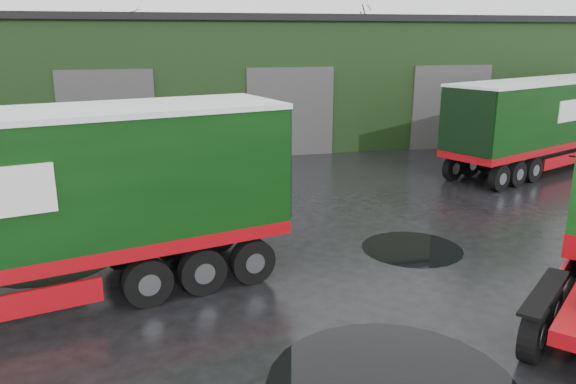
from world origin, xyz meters
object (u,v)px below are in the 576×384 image
object	(u,v)px
lorry_right	(546,124)
tree_back_a	(124,45)
tree_back_b	(347,58)
warehouse	(266,77)

from	to	relation	value
lorry_right	tree_back_a	size ratio (longest dim) A/B	1.49
tree_back_b	warehouse	bearing A→B (deg)	-128.66
warehouse	tree_back_b	size ratio (longest dim) A/B	4.32
tree_back_a	lorry_right	bearing A→B (deg)	-49.98
tree_back_b	tree_back_a	bearing A→B (deg)	180.00
tree_back_a	warehouse	bearing A→B (deg)	-51.34
lorry_right	tree_back_b	bearing A→B (deg)	159.93
warehouse	lorry_right	xyz separation A→B (m)	(9.63, -11.00, -1.30)
warehouse	tree_back_a	world-z (taller)	tree_back_a
lorry_right	tree_back_b	world-z (taller)	tree_back_b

